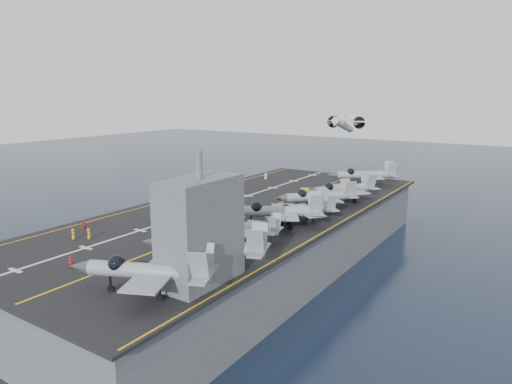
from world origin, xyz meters
The scene contains 29 objects.
ground centered at (0.00, 0.00, 0.00)m, with size 500.00×500.00×0.00m, color #142135.
hull centered at (0.00, 0.00, 5.00)m, with size 36.00×90.00×10.00m, color #56595E.
flight_deck centered at (0.00, 0.00, 10.20)m, with size 38.00×92.00×0.40m, color black.
foul_line centered at (3.00, 0.00, 10.42)m, with size 0.35×90.00×0.02m, color gold.
landing_centerline centered at (-6.00, 0.00, 10.42)m, with size 0.50×90.00×0.02m, color silver.
deck_edge_port centered at (-17.00, 0.00, 10.42)m, with size 0.25×90.00×0.02m, color gold.
deck_edge_stbd centered at (18.50, 0.00, 10.42)m, with size 0.25×90.00×0.02m, color gold.
island_superstructure centered at (15.00, -30.00, 17.90)m, with size 5.00×10.00×15.00m, color #56595E, non-canonical shape.
fighter_jet_0 centered at (12.57, -35.70, 13.19)m, with size 19.05×16.33×5.59m, color #99A0AA, non-canonical shape.
fighter_jet_1 centered at (13.05, -25.92, 13.22)m, with size 19.02×15.86×5.64m, color gray, non-canonical shape.
fighter_jet_2 centered at (10.57, -15.31, 12.60)m, with size 14.13×10.86×4.40m, color #A1A8B1, non-canonical shape.
fighter_jet_3 centered at (11.20, -6.33, 13.20)m, with size 19.36×17.82×5.59m, color #939CA3, non-canonical shape.
fighter_jet_4 centered at (13.33, -2.27, 12.72)m, with size 15.31×15.98×4.64m, color gray, non-canonical shape.
fighter_jet_5 centered at (11.69, 7.61, 13.07)m, with size 18.09×18.18×5.34m, color #9CA4AD, non-canonical shape.
fighter_jet_6 centered at (12.91, 16.23, 13.12)m, with size 17.62×18.84×5.45m, color #8E949C, non-canonical shape.
fighter_jet_8 centered at (10.79, 34.13, 13.19)m, with size 19.31×18.11×5.58m, color #9AA2A9, non-canonical shape.
tow_cart_a centered at (4.83, -20.07, 10.93)m, with size 2.02×1.59×1.07m, color gold, non-canonical shape.
tow_cart_b centered at (4.53, -1.58, 11.06)m, with size 2.55×2.10×1.31m, color gold, non-canonical shape.
tow_cart_c centered at (2.85, 19.00, 10.94)m, with size 2.11×1.73×1.09m, color #DEA60A, non-canonical shape.
crew_0 centered at (-8.98, -27.17, 11.22)m, with size 1.18×1.13×1.64m, color gold.
crew_1 centered at (-13.39, -24.80, 11.28)m, with size 0.72×1.07×1.76m, color #B21919.
crew_2 centered at (-11.66, -10.36, 11.25)m, with size 0.78×1.09×1.70m, color green.
crew_3 centered at (-13.95, 11.56, 11.23)m, with size 1.17×0.97×1.66m, color green.
crew_4 centered at (-9.11, 5.88, 11.31)m, with size 1.23×0.96×1.81m, color #B21919.
crew_5 centered at (-13.03, 28.18, 11.26)m, with size 1.24×1.16×1.73m, color white.
crew_6 centered at (-0.99, -35.79, 11.21)m, with size 1.11×1.17×1.63m, color #B21919.
crew_7 centered at (-3.00, -13.55, 11.22)m, with size 1.07×1.18×1.63m, color white.
transport_plane centered at (-6.81, 61.62, 22.35)m, with size 20.65×14.28×4.82m, color silver, non-canonical shape.
crew_8 centered at (-10.75, -28.57, 11.22)m, with size 1.18×1.13×1.64m, color gold.
Camera 1 is at (47.06, -67.35, 31.33)m, focal length 32.00 mm.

